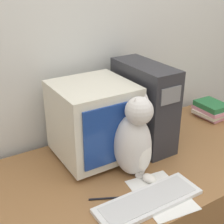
{
  "coord_description": "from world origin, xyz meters",
  "views": [
    {
      "loc": [
        -0.82,
        -0.67,
        1.68
      ],
      "look_at": [
        -0.12,
        0.47,
        1.07
      ],
      "focal_mm": 50.0,
      "sensor_mm": 36.0,
      "label": 1
    }
  ],
  "objects_px": {
    "cat": "(134,141)",
    "book_stack": "(211,110)",
    "crt_monitor": "(94,121)",
    "keyboard": "(149,201)",
    "computer_tower": "(144,105)",
    "pen": "(106,198)"
  },
  "relations": [
    {
      "from": "computer_tower",
      "to": "keyboard",
      "type": "relative_size",
      "value": 0.96
    },
    {
      "from": "crt_monitor",
      "to": "keyboard",
      "type": "bearing_deg",
      "value": -87.5
    },
    {
      "from": "pen",
      "to": "cat",
      "type": "bearing_deg",
      "value": 24.5
    },
    {
      "from": "computer_tower",
      "to": "book_stack",
      "type": "bearing_deg",
      "value": 2.55
    },
    {
      "from": "computer_tower",
      "to": "pen",
      "type": "distance_m",
      "value": 0.57
    },
    {
      "from": "computer_tower",
      "to": "cat",
      "type": "xyz_separation_m",
      "value": [
        -0.21,
        -0.22,
        -0.05
      ]
    },
    {
      "from": "keyboard",
      "to": "cat",
      "type": "bearing_deg",
      "value": 71.91
    },
    {
      "from": "crt_monitor",
      "to": "computer_tower",
      "type": "relative_size",
      "value": 0.87
    },
    {
      "from": "keyboard",
      "to": "book_stack",
      "type": "bearing_deg",
      "value": 27.71
    },
    {
      "from": "keyboard",
      "to": "cat",
      "type": "relative_size",
      "value": 1.17
    },
    {
      "from": "keyboard",
      "to": "cat",
      "type": "xyz_separation_m",
      "value": [
        0.07,
        0.21,
        0.17
      ]
    },
    {
      "from": "computer_tower",
      "to": "cat",
      "type": "relative_size",
      "value": 1.12
    },
    {
      "from": "crt_monitor",
      "to": "keyboard",
      "type": "relative_size",
      "value": 0.84
    },
    {
      "from": "cat",
      "to": "book_stack",
      "type": "xyz_separation_m",
      "value": [
        0.79,
        0.25,
        -0.12
      ]
    },
    {
      "from": "cat",
      "to": "pen",
      "type": "height_order",
      "value": "cat"
    },
    {
      "from": "computer_tower",
      "to": "cat",
      "type": "bearing_deg",
      "value": -134.25
    },
    {
      "from": "cat",
      "to": "pen",
      "type": "relative_size",
      "value": 2.87
    },
    {
      "from": "book_stack",
      "to": "keyboard",
      "type": "bearing_deg",
      "value": -152.29
    },
    {
      "from": "crt_monitor",
      "to": "cat",
      "type": "relative_size",
      "value": 0.98
    },
    {
      "from": "crt_monitor",
      "to": "computer_tower",
      "type": "height_order",
      "value": "computer_tower"
    },
    {
      "from": "computer_tower",
      "to": "cat",
      "type": "distance_m",
      "value": 0.31
    },
    {
      "from": "crt_monitor",
      "to": "book_stack",
      "type": "bearing_deg",
      "value": 0.73
    }
  ]
}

